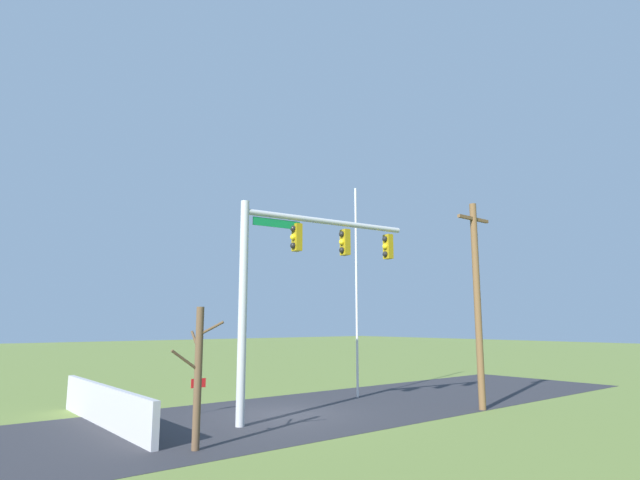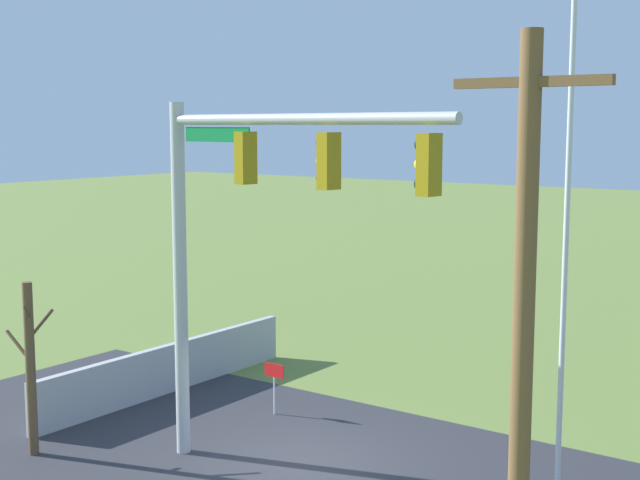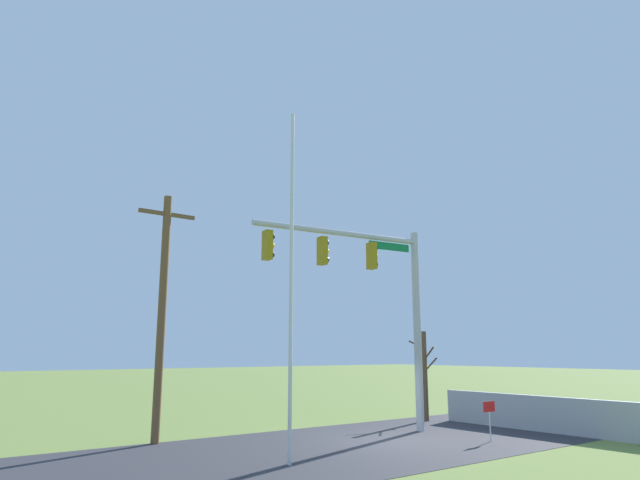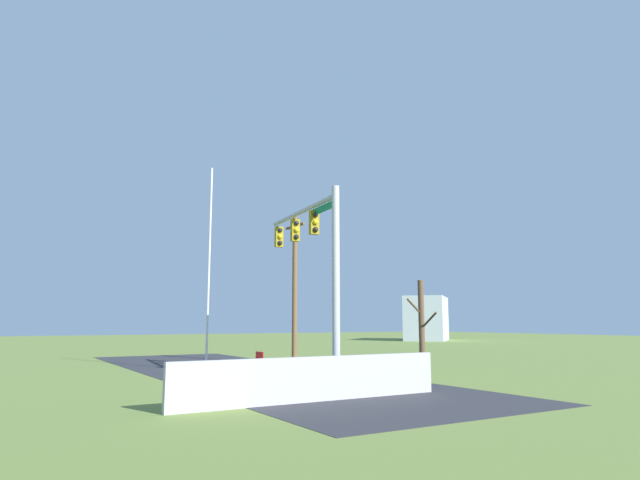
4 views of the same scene
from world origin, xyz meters
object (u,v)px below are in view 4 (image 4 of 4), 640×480
at_px(signal_mast, 315,248).
at_px(flagpole, 209,267).
at_px(bare_tree, 422,332).
at_px(open_sign, 259,361).
at_px(utility_pole, 295,285).
at_px(distant_building, 427,318).

height_order(signal_mast, flagpole, flagpole).
relative_size(bare_tree, open_sign, 2.95).
bearing_deg(utility_pole, open_sign, -34.64).
height_order(flagpole, bare_tree, flagpole).
height_order(bare_tree, open_sign, bare_tree).
bearing_deg(open_sign, utility_pole, 145.36).
bearing_deg(signal_mast, open_sign, -59.51).
bearing_deg(open_sign, distant_building, 132.02).
relative_size(bare_tree, distant_building, 0.43).
bearing_deg(open_sign, bare_tree, 63.60).
height_order(flagpole, distant_building, flagpole).
height_order(utility_pole, bare_tree, utility_pole).
bearing_deg(signal_mast, utility_pole, 157.90).
bearing_deg(signal_mast, bare_tree, 21.24).
height_order(utility_pole, distant_building, utility_pole).
relative_size(signal_mast, bare_tree, 1.99).
distance_m(signal_mast, utility_pole, 7.28).
height_order(utility_pole, open_sign, utility_pole).
bearing_deg(open_sign, signal_mast, 120.49).
distance_m(signal_mast, open_sign, 5.60).
relative_size(open_sign, distant_building, 0.14).
bearing_deg(distant_building, open_sign, -179.59).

